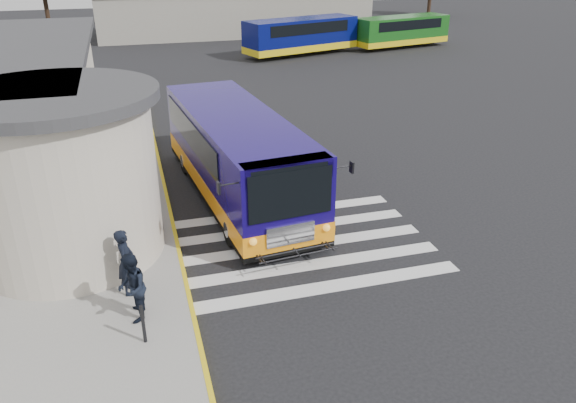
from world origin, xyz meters
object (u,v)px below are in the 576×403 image
object	(u,v)px
bollard	(143,324)
transit_bus	(237,159)
far_bus_b	(401,30)
pedestrian_b	(132,288)
pedestrian_a	(126,262)
far_bus_a	(301,35)

from	to	relation	value
bollard	transit_bus	bearing A→B (deg)	63.90
bollard	far_bus_b	distance (m)	41.80
pedestrian_b	bollard	size ratio (longest dim) A/B	1.77
pedestrian_a	far_bus_b	bearing A→B (deg)	-28.29
pedestrian_b	far_bus_b	distance (m)	41.10
pedestrian_b	far_bus_a	size ratio (longest dim) A/B	0.18
pedestrian_b	far_bus_b	size ratio (longest dim) A/B	0.20
pedestrian_a	bollard	world-z (taller)	pedestrian_a
far_bus_a	pedestrian_a	bearing A→B (deg)	138.05
bollard	far_bus_b	xyz separation A→B (m)	(23.55, 34.53, 0.81)
pedestrian_a	far_bus_a	bearing A→B (deg)	-16.65
far_bus_b	transit_bus	bearing A→B (deg)	130.68
transit_bus	pedestrian_a	world-z (taller)	transit_bus
transit_bus	pedestrian_b	world-z (taller)	transit_bus
transit_bus	pedestrian_a	xyz separation A→B (m)	(-4.00, -5.43, -0.42)
pedestrian_a	pedestrian_b	bearing A→B (deg)	-167.21
pedestrian_a	bollard	distance (m)	2.24
pedestrian_b	bollard	bearing A→B (deg)	13.87
far_bus_b	far_bus_a	bearing A→B (deg)	82.56
transit_bus	bollard	size ratio (longest dim) A/B	11.24
transit_bus	pedestrian_b	size ratio (longest dim) A/B	6.34
pedestrian_a	bollard	size ratio (longest dim) A/B	1.83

